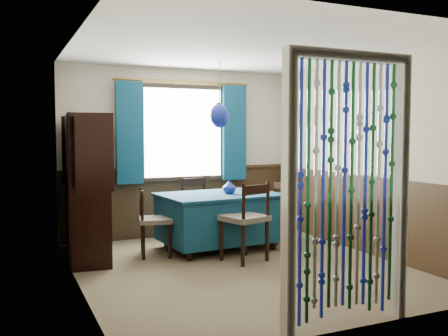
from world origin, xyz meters
name	(u,v)px	position (x,y,z in m)	size (l,w,h in m)	color
floor	(240,267)	(0.00, 0.00, 0.00)	(4.00, 4.00, 0.00)	brown
ceiling	(240,48)	(0.00, 0.00, 2.50)	(4.00, 4.00, 0.00)	silver
wall_back	(182,153)	(0.00, 2.00, 1.25)	(3.60, 3.60, 0.00)	beige
wall_front	(353,171)	(0.00, -2.00, 1.25)	(3.60, 3.60, 0.00)	beige
wall_left	(77,163)	(-1.80, 0.00, 1.25)	(4.00, 4.00, 0.00)	beige
wall_right	(366,156)	(1.80, 0.00, 1.25)	(4.00, 4.00, 0.00)	beige
wainscot_back	(183,202)	(0.00, 1.99, 0.50)	(3.60, 3.60, 0.00)	#342414
wainscot_front	(350,266)	(0.00, -1.99, 0.50)	(3.60, 3.60, 0.00)	#342414
wainscot_left	(80,237)	(-1.79, 0.00, 0.50)	(4.00, 4.00, 0.00)	#342414
wainscot_right	(364,214)	(1.79, 0.00, 0.50)	(4.00, 4.00, 0.00)	#342414
window	(183,133)	(0.00, 1.95, 1.55)	(1.32, 0.12, 1.42)	black
doorway	(348,196)	(0.00, -1.94, 1.05)	(1.16, 0.12, 2.18)	silver
dining_table	(219,217)	(0.15, 0.94, 0.43)	(1.61, 1.18, 0.74)	#0F3850
chair_near	(246,219)	(0.18, 0.21, 0.51)	(0.59, 0.58, 0.97)	black
chair_far	(198,206)	(0.14, 1.68, 0.48)	(0.50, 0.48, 0.91)	black
chair_left	(153,220)	(-0.77, 0.91, 0.45)	(0.48, 0.50, 0.85)	black
chair_right	(277,209)	(1.10, 1.05, 0.46)	(0.51, 0.52, 0.86)	black
sideboard	(86,209)	(-1.55, 1.19, 0.61)	(0.59, 1.39, 1.77)	black
pendant_lamp	(219,116)	(0.15, 0.94, 1.78)	(0.26, 0.26, 0.88)	olive
vase_table	(229,187)	(0.27, 0.89, 0.83)	(0.16, 0.16, 0.17)	navy
bowl_shelf	(94,159)	(-1.49, 0.90, 1.24)	(0.22, 0.22, 0.05)	beige
vase_sideboard	(87,177)	(-1.49, 1.45, 0.99)	(0.20, 0.20, 0.20)	beige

